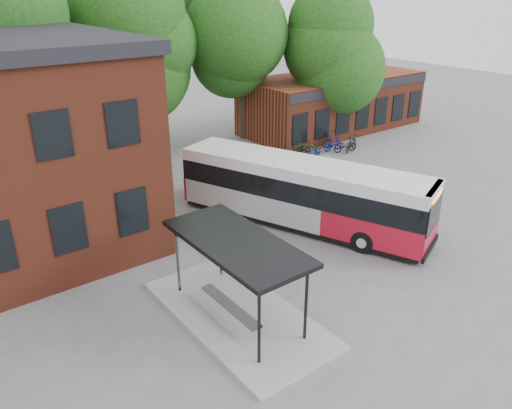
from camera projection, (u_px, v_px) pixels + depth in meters
ground at (314, 262)px, 20.12m from camera, size 100.00×100.00×0.00m
shop_row at (333, 102)px, 37.77m from camera, size 14.00×6.20×4.00m
bus_shelter at (237, 279)px, 16.31m from camera, size 3.60×7.00×2.90m
bike_rail at (312, 152)px, 32.43m from camera, size 5.20×0.10×0.38m
tree_0 at (26, 83)px, 26.18m from camera, size 7.92×7.92×11.00m
tree_1 at (141, 73)px, 30.90m from camera, size 7.92×7.92×10.40m
tree_2 at (242, 60)px, 33.92m from camera, size 7.92×7.92×11.00m
tree_3 at (335, 73)px, 34.13m from camera, size 7.04×7.04×9.28m
city_bus at (302, 194)px, 22.70m from camera, size 6.70×11.97×3.02m
bicycle_0 at (279, 154)px, 31.26m from camera, size 1.79×0.85×0.90m
bicycle_1 at (297, 152)px, 31.61m from camera, size 1.59×0.91×0.92m
bicycle_2 at (312, 152)px, 31.71m from camera, size 1.73×0.82×0.87m
bicycle_3 at (312, 154)px, 31.27m from camera, size 1.53×0.65×0.89m
bicycle_4 at (303, 146)px, 32.89m from camera, size 1.67×1.12×0.83m
bicycle_5 at (333, 144)px, 33.23m from camera, size 1.59×0.49×0.95m
bicycle_6 at (345, 146)px, 32.99m from camera, size 1.77×1.01×0.88m
bicycle_7 at (329, 138)px, 34.27m from camera, size 1.81×1.04×1.05m
bicycle_extra_0 at (351, 143)px, 33.07m from camera, size 1.90×1.16×1.10m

